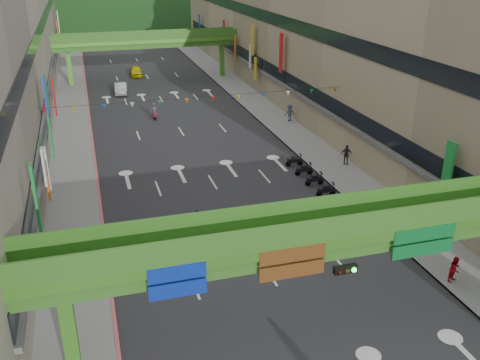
{
  "coord_description": "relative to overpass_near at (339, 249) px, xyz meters",
  "views": [
    {
      "loc": [
        -9.22,
        -13.35,
        17.52
      ],
      "look_at": [
        0.0,
        18.0,
        3.5
      ],
      "focal_mm": 40.0,
      "sensor_mm": 36.0,
      "label": 1
    }
  ],
  "objects": [
    {
      "name": "road_slab",
      "position": [
        -0.93,
        44.62,
        -5.2
      ],
      "size": [
        18.0,
        140.0,
        0.02
      ],
      "primitive_type": "cube",
      "color": "#28282B",
      "rests_on": "ground"
    },
    {
      "name": "sidewalk_left",
      "position": [
        -11.93,
        44.62,
        -5.13
      ],
      "size": [
        4.0,
        140.0,
        0.15
      ],
      "primitive_type": "cube",
      "color": "gray",
      "rests_on": "ground"
    },
    {
      "name": "sidewalk_right",
      "position": [
        10.07,
        44.62,
        -5.13
      ],
      "size": [
        4.0,
        140.0,
        0.15
      ],
      "primitive_type": "cube",
      "color": "gray",
      "rests_on": "ground"
    },
    {
      "name": "curb_left",
      "position": [
        -10.03,
        44.62,
        -5.12
      ],
      "size": [
        0.2,
        140.0,
        0.18
      ],
      "primitive_type": "cube",
      "color": "#CC5959",
      "rests_on": "ground"
    },
    {
      "name": "curb_right",
      "position": [
        8.17,
        44.62,
        -5.12
      ],
      "size": [
        0.2,
        140.0,
        0.18
      ],
      "primitive_type": "cube",
      "color": "gray",
      "rests_on": "ground"
    },
    {
      "name": "building_row_right",
      "position": [
        18.0,
        44.62,
        4.25
      ],
      "size": [
        12.8,
        95.0,
        19.0
      ],
      "color": "gray",
      "rests_on": "ground"
    },
    {
      "name": "overpass_near",
      "position": [
        0.0,
        0.0,
        0.0
      ],
      "size": [
        28.0,
        12.27,
        7.1
      ],
      "color": "#4C9E2D",
      "rests_on": "ground"
    },
    {
      "name": "overpass_far",
      "position": [
        -0.93,
        59.62,
        0.2
      ],
      "size": [
        28.0,
        2.2,
        7.1
      ],
      "color": "#4C9E2D",
      "rests_on": "ground"
    },
    {
      "name": "hill_left",
      "position": [
        -15.93,
        154.62,
        -5.21
      ],
      "size": [
        168.0,
        140.0,
        112.0
      ],
      "primitive_type": "ellipsoid",
      "color": "#1C4419",
      "rests_on": "ground"
    },
    {
      "name": "hill_right",
      "position": [
        24.07,
        174.62,
        -5.21
      ],
      "size": [
        208.0,
        176.0,
        128.0
      ],
      "primitive_type": "ellipsoid",
      "color": "#1C4419",
      "rests_on": "ground"
    },
    {
      "name": "bunting_string",
      "position": [
        -0.93,
        24.62,
        0.75
      ],
      "size": [
        26.0,
        0.36,
        0.47
      ],
      "color": "black",
      "rests_on": "ground"
    },
    {
      "name": "scooter_rider_mid",
      "position": [
        2.26,
        7.31,
        -4.08
      ],
      "size": [
        0.95,
        1.6,
        2.16
      ],
      "color": "black",
      "rests_on": "ground"
    },
    {
      "name": "scooter_rider_left",
      "position": [
        -4.1,
        11.76,
        -4.14
      ],
      "size": [
        1.07,
        1.6,
        2.11
      ],
      "color": "#9FA0A7",
      "rests_on": "ground"
    },
    {
      "name": "scooter_rider_far",
      "position": [
        -2.95,
        40.1,
        -4.3
      ],
      "size": [
        0.73,
        1.6,
        1.84
      ],
      "color": "maroon",
      "rests_on": "ground"
    },
    {
      "name": "parked_scooter_row",
      "position": [
        6.87,
        16.61,
        -4.68
      ],
      "size": [
        1.6,
        11.55,
        1.08
      ],
      "color": "black",
      "rests_on": "ground"
    },
    {
      "name": "car_silver",
      "position": [
        -5.6,
        52.95,
        -4.48
      ],
      "size": [
        1.9,
        4.52,
        1.45
      ],
      "primitive_type": "imported",
      "rotation": [
        0.0,
        0.0,
        -0.08
      ],
      "color": "#BBB9C1",
      "rests_on": "ground"
    },
    {
      "name": "car_yellow",
      "position": [
        -2.42,
        63.59,
        -4.46
      ],
      "size": [
        1.95,
        4.43,
        1.48
      ],
      "primitive_type": "imported",
      "rotation": [
        0.0,
        0.0,
        -0.05
      ],
      "color": "yellow",
      "rests_on": "ground"
    },
    {
      "name": "pedestrian_red",
      "position": [
        8.87,
        2.62,
        -4.43
      ],
      "size": [
        0.92,
        0.83,
        1.55
      ],
      "primitive_type": "imported",
      "rotation": [
        0.0,
        0.0,
        0.39
      ],
      "color": "#9D060C",
      "rests_on": "ground"
    },
    {
      "name": "pedestrian_dark",
      "position": [
        11.27,
        20.93,
        -4.32
      ],
      "size": [
        1.12,
        0.75,
        1.77
      ],
      "primitive_type": "imported",
      "rotation": [
        0.0,
        0.0,
        -0.34
      ],
      "color": "#23232B",
      "rests_on": "ground"
    },
    {
      "name": "pedestrian_blue",
      "position": [
        11.27,
        34.62,
        -4.27
      ],
      "size": [
        0.92,
        0.63,
        1.87
      ],
      "primitive_type": "imported",
      "rotation": [
        0.0,
        0.0,
        3.23
      ],
      "color": "#2F3E54",
      "rests_on": "ground"
    }
  ]
}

